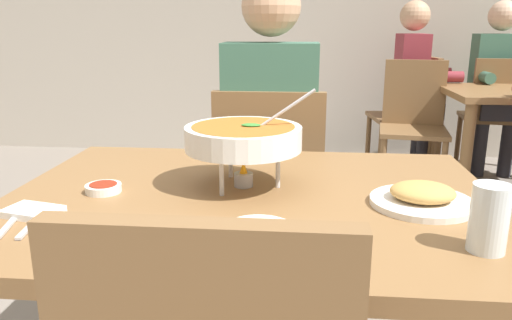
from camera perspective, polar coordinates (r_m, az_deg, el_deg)
The scene contains 16 objects.
dining_table_main at distance 1.28m, azimuth -0.64°, elevation -8.42°, with size 1.22×0.92×0.72m.
chair_diner_main at distance 2.01m, azimuth 1.60°, elevation -2.84°, with size 0.44×0.44×0.90m.
diner_main at distance 1.99m, azimuth 1.71°, elevation 3.94°, with size 0.40×0.45×1.31m.
curry_bowl at distance 1.28m, azimuth -1.46°, elevation 2.50°, with size 0.33×0.30×0.26m.
rice_plate at distance 0.96m, azimuth 0.36°, elevation -8.83°, with size 0.24×0.24×0.06m.
appetizer_plate at distance 1.23m, azimuth 18.48°, elevation -4.06°, with size 0.24×0.24×0.06m.
sauce_dish at distance 1.32m, azimuth -17.05°, elevation -3.06°, with size 0.09×0.09×0.02m.
napkin_folded at distance 1.22m, azimuth -24.18°, elevation -5.41°, with size 0.12×0.08×0.02m, color white.
fork_utensil at distance 1.19m, azimuth -26.16°, elevation -6.34°, with size 0.01×0.17×0.01m, color silver.
spoon_utensil at distance 1.17m, azimuth -24.05°, elevation -6.53°, with size 0.01×0.17×0.01m, color silver.
drink_glass at distance 1.02m, azimuth 25.07°, elevation -6.41°, with size 0.07×0.07×0.13m.
chair_bg_left at distance 4.20m, azimuth 25.80°, elevation 5.15°, with size 0.48×0.48×0.90m.
chair_bg_middle at distance 4.09m, azimuth 17.47°, elevation 5.73°, with size 0.49×0.49×0.90m.
chair_bg_window at distance 3.63m, azimuth 17.54°, elevation 4.60°, with size 0.50×0.50×0.90m.
patron_bg_left at distance 4.22m, azimuth 25.94°, elevation 8.43°, with size 0.40×0.45×1.31m.
patron_bg_middle at distance 4.03m, azimuth 17.76°, elevation 8.97°, with size 0.45×0.40×1.31m.
Camera 1 is at (0.12, -1.17, 1.13)m, focal length 34.97 mm.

